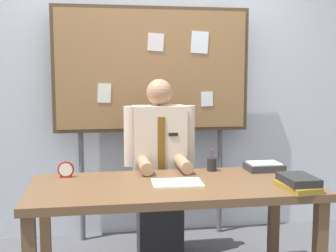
{
  "coord_description": "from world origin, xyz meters",
  "views": [
    {
      "loc": [
        -0.46,
        -2.69,
        1.43
      ],
      "look_at": [
        0.0,
        0.18,
        1.09
      ],
      "focal_mm": 46.5,
      "sensor_mm": 36.0,
      "label": 1
    }
  ],
  "objects": [
    {
      "name": "person",
      "position": [
        0.0,
        0.59,
        0.65
      ],
      "size": [
        0.55,
        0.56,
        1.41
      ],
      "color": "#2D2D33",
      "rests_on": "ground_plane"
    },
    {
      "name": "desk",
      "position": [
        0.0,
        0.0,
        0.66
      ],
      "size": [
        1.81,
        0.82,
        0.74
      ],
      "color": "brown",
      "rests_on": "ground_plane"
    },
    {
      "name": "pen_holder",
      "position": [
        0.34,
        0.32,
        0.79
      ],
      "size": [
        0.07,
        0.07,
        0.16
      ],
      "color": "#262626",
      "rests_on": "desk"
    },
    {
      "name": "desk_clock",
      "position": [
        -0.69,
        0.28,
        0.79
      ],
      "size": [
        0.11,
        0.04,
        0.11
      ],
      "color": "maroon",
      "rests_on": "desk"
    },
    {
      "name": "back_wall",
      "position": [
        0.0,
        1.22,
        1.35
      ],
      "size": [
        6.4,
        0.08,
        2.7
      ],
      "primitive_type": "cube",
      "color": "silver",
      "rests_on": "ground_plane"
    },
    {
      "name": "open_notebook",
      "position": [
        0.03,
        -0.02,
        0.75
      ],
      "size": [
        0.33,
        0.24,
        0.01
      ],
      "primitive_type": "cube",
      "rotation": [
        0.0,
        0.0,
        -0.05
      ],
      "color": "silver",
      "rests_on": "desk"
    },
    {
      "name": "bulletin_board",
      "position": [
        0.0,
        1.02,
        1.46
      ],
      "size": [
        1.68,
        0.09,
        2.01
      ],
      "color": "#4C3823",
      "rests_on": "ground_plane"
    },
    {
      "name": "book_stack",
      "position": [
        0.73,
        -0.27,
        0.78
      ],
      "size": [
        0.21,
        0.3,
        0.08
      ],
      "color": "olive",
      "rests_on": "desk"
    },
    {
      "name": "paper_tray",
      "position": [
        0.72,
        0.27,
        0.77
      ],
      "size": [
        0.26,
        0.2,
        0.06
      ],
      "color": "#333338",
      "rests_on": "desk"
    }
  ]
}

